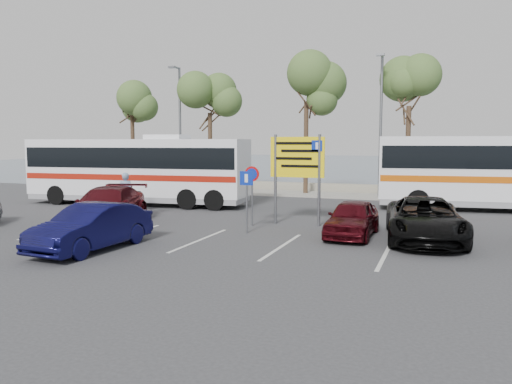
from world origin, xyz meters
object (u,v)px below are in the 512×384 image
(street_lamp_left, at_px, (179,122))
(coach_bus_right, at_px, (511,174))
(car_blue, at_px, (92,227))
(car_maroon, at_px, (107,206))
(direction_sign, at_px, (297,164))
(car_red, at_px, (352,218))
(suv_black, at_px, (425,220))
(coach_bus_left, at_px, (137,172))
(pedestrian_near, at_px, (126,193))
(street_lamp_right, at_px, (381,119))

(street_lamp_left, distance_m, coach_bus_right, 19.91)
(car_blue, height_order, car_maroon, car_maroon)
(street_lamp_left, height_order, direction_sign, street_lamp_left)
(direction_sign, distance_m, car_red, 3.51)
(car_red, xyz_separation_m, suv_black, (2.40, -0.00, 0.08))
(coach_bus_left, relative_size, car_red, 3.17)
(car_blue, distance_m, suv_black, 10.74)
(coach_bus_right, bearing_deg, car_maroon, -146.93)
(street_lamp_left, bearing_deg, car_maroon, -73.01)
(car_blue, bearing_deg, suv_black, 30.72)
(coach_bus_left, distance_m, suv_black, 15.41)
(coach_bus_right, xyz_separation_m, car_blue, (-13.07, -14.00, -1.06))
(direction_sign, height_order, car_maroon, direction_sign)
(direction_sign, bearing_deg, street_lamp_left, 136.83)
(direction_sign, height_order, coach_bus_left, coach_bus_left)
(car_blue, bearing_deg, coach_bus_right, 49.92)
(car_blue, relative_size, pedestrian_near, 2.24)
(car_blue, xyz_separation_m, car_red, (7.10, 5.00, -0.06))
(coach_bus_left, bearing_deg, car_blue, -63.22)
(coach_bus_right, bearing_deg, coach_bus_left, -167.55)
(coach_bus_left, bearing_deg, car_red, -22.37)
(street_lamp_right, xyz_separation_m, pedestrian_near, (-10.17, -10.18, -3.64))
(car_maroon, height_order, pedestrian_near, pedestrian_near)
(direction_sign, bearing_deg, car_red, -34.22)
(car_maroon, bearing_deg, coach_bus_left, 96.96)
(pedestrian_near, bearing_deg, car_blue, 95.40)
(direction_sign, relative_size, suv_black, 0.69)
(suv_black, bearing_deg, direction_sign, 154.19)
(direction_sign, xyz_separation_m, car_maroon, (-7.00, -2.77, -1.67))
(street_lamp_left, height_order, coach_bus_right, street_lamp_left)
(coach_bus_left, distance_m, pedestrian_near, 3.56)
(car_blue, bearing_deg, car_maroon, 124.41)
(car_blue, bearing_deg, street_lamp_right, 71.77)
(pedestrian_near, bearing_deg, street_lamp_right, -157.15)
(street_lamp_right, xyz_separation_m, coach_bus_right, (6.47, -3.02, -2.83))
(car_blue, bearing_deg, street_lamp_left, 113.57)
(car_blue, relative_size, car_red, 1.14)
(suv_black, bearing_deg, car_maroon, 178.48)
(coach_bus_left, height_order, car_red, coach_bus_left)
(car_red, height_order, suv_black, suv_black)
(car_blue, relative_size, suv_black, 0.82)
(street_lamp_right, bearing_deg, coach_bus_left, -148.92)
(direction_sign, relative_size, car_maroon, 0.69)
(street_lamp_left, bearing_deg, car_blue, -69.39)
(direction_sign, relative_size, pedestrian_near, 1.88)
(street_lamp_left, distance_m, car_maroon, 14.22)
(street_lamp_right, relative_size, suv_black, 1.53)
(direction_sign, relative_size, coach_bus_right, 0.29)
(car_maroon, distance_m, car_red, 9.56)
(coach_bus_left, xyz_separation_m, coach_bus_right, (18.12, 4.00, 0.06))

